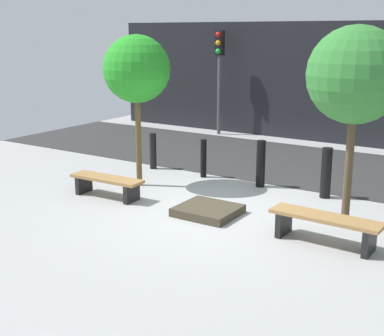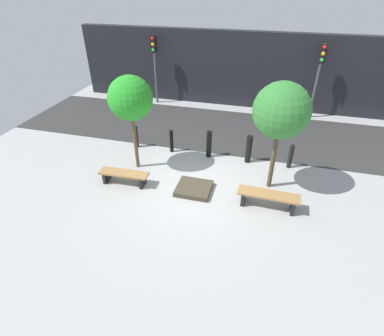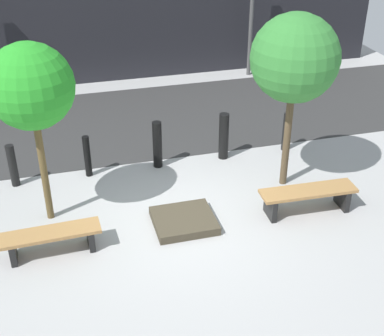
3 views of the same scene
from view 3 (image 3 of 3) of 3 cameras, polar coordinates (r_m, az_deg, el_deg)
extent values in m
plane|color=#A3A3A3|center=(9.73, -0.93, -5.85)|extent=(18.00, 18.00, 0.00)
cube|color=#303030|center=(13.65, -5.78, 5.07)|extent=(18.00, 4.35, 0.01)
cube|color=black|center=(16.13, -8.26, 15.60)|extent=(16.20, 0.50, 3.62)
cube|color=black|center=(9.27, -18.57, -8.36)|extent=(0.12, 0.43, 0.37)
cube|color=black|center=(9.25, -10.78, -7.20)|extent=(0.12, 0.43, 0.37)
cube|color=#9E7242|center=(9.11, -14.84, -6.73)|extent=(1.64, 0.49, 0.06)
cube|color=black|center=(9.89, 8.38, -4.11)|extent=(0.12, 0.46, 0.42)
cube|color=black|center=(10.45, 15.74, -3.00)|extent=(0.12, 0.46, 0.42)
cube|color=#9E7242|center=(10.02, 12.31, -2.40)|extent=(1.81, 0.53, 0.06)
cube|color=#40392A|center=(9.65, -0.86, -5.64)|extent=(1.09, 1.00, 0.16)
cylinder|color=brown|center=(9.66, -15.61, 0.20)|extent=(0.12, 0.12, 2.16)
sphere|color=green|center=(9.06, -16.86, 8.34)|extent=(1.44, 1.44, 1.44)
cylinder|color=#4D3E2A|center=(10.54, 10.13, 3.50)|extent=(0.14, 0.14, 2.17)
sphere|color=#337E34|center=(9.97, 10.92, 11.44)|extent=(1.63, 1.63, 1.63)
cylinder|color=black|center=(11.19, -18.58, 0.24)|extent=(0.17, 0.17, 0.89)
cylinder|color=black|center=(11.15, -11.11, 1.23)|extent=(0.14, 0.14, 0.89)
cylinder|color=black|center=(11.28, -3.72, 2.50)|extent=(0.20, 0.20, 1.03)
cylinder|color=black|center=(11.62, 3.40, 3.40)|extent=(0.21, 0.21, 1.04)
cylinder|color=black|center=(12.16, 9.99, 3.85)|extent=(0.16, 0.16, 0.89)
cylinder|color=#4B4B4B|center=(16.35, 6.33, 15.42)|extent=(0.12, 0.12, 3.35)
camera|label=1|loc=(7.23, 70.80, -10.85)|focal=50.00mm
camera|label=2|loc=(3.87, 75.08, 11.37)|focal=28.00mm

